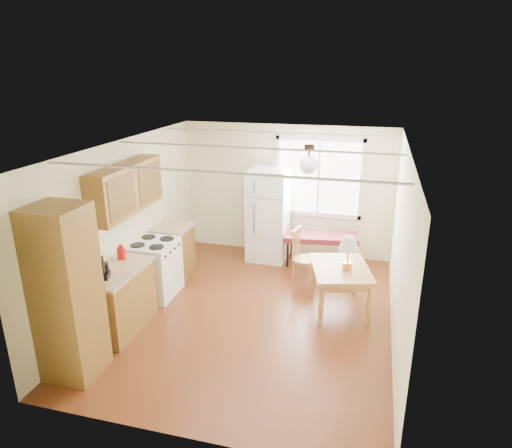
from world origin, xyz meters
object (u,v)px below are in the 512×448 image
(dining_table, at_px, (340,273))
(chair, at_px, (300,253))
(refrigerator, at_px, (269,214))
(bench, at_px, (320,238))

(dining_table, height_order, chair, chair)
(chair, bearing_deg, refrigerator, 143.23)
(refrigerator, xyz_separation_m, chair, (0.76, -0.88, -0.33))
(dining_table, bearing_deg, chair, 119.88)
(refrigerator, bearing_deg, dining_table, -45.78)
(refrigerator, distance_m, dining_table, 2.22)
(bench, distance_m, chair, 0.77)
(dining_table, relative_size, chair, 1.34)
(bench, height_order, chair, chair)
(bench, relative_size, chair, 1.47)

